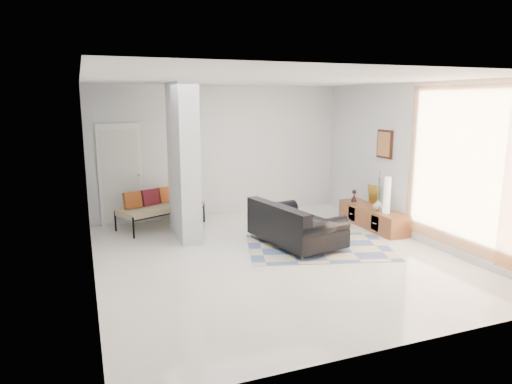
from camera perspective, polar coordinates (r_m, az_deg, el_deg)
name	(u,v)px	position (r m, az deg, el deg)	size (l,w,h in m)	color
floor	(274,256)	(7.49, 2.23, -8.04)	(6.00, 6.00, 0.00)	beige
ceiling	(275,79)	(7.06, 2.41, 13.91)	(6.00, 6.00, 0.00)	white
wall_back	(220,151)	(9.94, -4.56, 5.09)	(6.00, 6.00, 0.00)	silver
wall_front	(398,216)	(4.60, 17.29, -2.89)	(6.00, 6.00, 0.00)	silver
wall_left	(88,182)	(6.57, -20.29, 1.13)	(6.00, 6.00, 0.00)	silver
wall_right	(417,163)	(8.60, 19.43, 3.48)	(6.00, 6.00, 0.00)	silver
partition_column	(183,162)	(8.33, -9.08, 3.75)	(0.35, 1.20, 2.80)	silver
hallway_door	(120,174)	(9.58, -16.59, 2.11)	(0.85, 0.06, 2.04)	white
curtain	(464,169)	(7.71, 24.51, 2.61)	(2.55, 2.55, 0.00)	orange
wall_art	(385,144)	(9.25, 15.79, 5.78)	(0.04, 0.45, 0.55)	#381A0F
media_console	(372,217)	(9.38, 14.32, -3.05)	(0.45, 1.79, 0.80)	brown
loveseat	(293,226)	(7.94, 4.66, -4.25)	(1.29, 1.84, 0.76)	silver
daybed	(159,206)	(9.28, -12.05, -1.73)	(1.80, 1.31, 0.77)	black
area_rug	(319,247)	(7.96, 7.89, -6.88)	(2.41, 1.61, 0.01)	beige
cylinder_lamp	(387,195)	(8.89, 16.08, -0.37)	(0.13, 0.13, 0.68)	white
bronze_figurine	(354,196)	(9.76, 12.17, -0.47)	(0.12, 0.12, 0.25)	black
vase	(378,205)	(9.10, 15.02, -1.57)	(0.21, 0.21, 0.22)	silver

